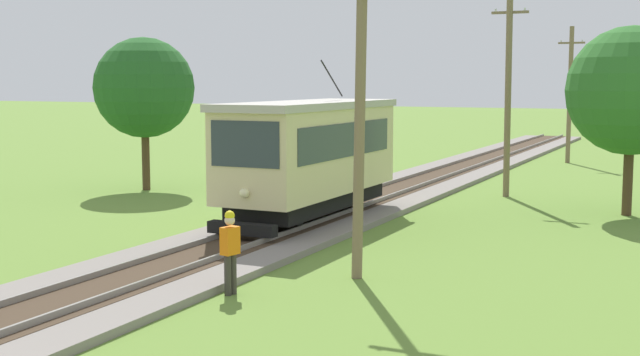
{
  "coord_description": "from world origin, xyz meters",
  "views": [
    {
      "loc": [
        11.39,
        -6.17,
        4.47
      ],
      "look_at": [
        0.28,
        17.25,
        1.43
      ],
      "focal_mm": 46.93,
      "sensor_mm": 36.0,
      "label": 1
    }
  ],
  "objects": [
    {
      "name": "red_tram",
      "position": [
        0.0,
        17.12,
        2.19
      ],
      "size": [
        2.6,
        8.54,
        4.79
      ],
      "color": "beige",
      "rests_on": "rail_right"
    },
    {
      "name": "utility_pole_mid",
      "position": [
        4.17,
        25.73,
        4.08
      ],
      "size": [
        1.4,
        0.42,
        7.97
      ],
      "color": "#7A664C",
      "rests_on": "ground"
    },
    {
      "name": "tree_right_near",
      "position": [
        -9.62,
        21.48,
        4.16
      ],
      "size": [
        4.06,
        4.06,
        6.21
      ],
      "color": "#4C3823",
      "rests_on": "ground"
    },
    {
      "name": "tree_left_far",
      "position": [
        8.83,
        23.04,
        4.12
      ],
      "size": [
        4.24,
        4.24,
        6.26
      ],
      "color": "#4C3823",
      "rests_on": "ground"
    },
    {
      "name": "track_worker",
      "position": [
        2.36,
        8.49,
        0.98
      ],
      "size": [
        0.31,
        0.42,
        1.78
      ],
      "rotation": [
        0.0,
        0.0,
        -0.21
      ],
      "color": "#38332D",
      "rests_on": "ground"
    },
    {
      "name": "utility_pole_far",
      "position": [
        4.17,
        40.49,
        3.77
      ],
      "size": [
        1.4,
        0.28,
        7.34
      ],
      "color": "#7A664C",
      "rests_on": "ground"
    },
    {
      "name": "utility_pole_near_tram",
      "position": [
        4.17,
        11.11,
        3.73
      ],
      "size": [
        1.4,
        0.49,
        7.27
      ],
      "color": "#7A664C",
      "rests_on": "ground"
    }
  ]
}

